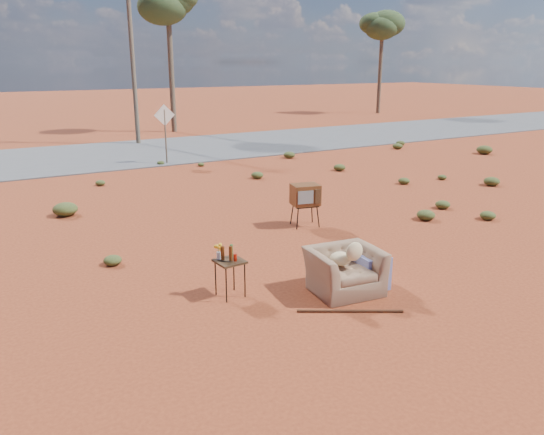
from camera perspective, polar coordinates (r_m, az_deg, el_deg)
ground at (r=9.26m, az=4.36°, el=-6.96°), size 140.00×140.00×0.00m
highway at (r=22.83m, az=-17.26°, el=6.46°), size 140.00×7.00×0.04m
armchair at (r=8.86m, az=8.31°, el=-5.00°), size 1.41×0.86×0.98m
tv_unit at (r=12.16m, az=3.60°, el=2.39°), size 0.70×0.61×0.98m
side_table at (r=8.51m, az=-4.83°, el=-4.46°), size 0.47×0.47×0.88m
rusty_bar at (r=8.27m, az=8.39°, el=-9.92°), size 1.42×0.85×0.04m
road_sign at (r=20.16m, az=-11.45°, el=9.90°), size 0.78×0.06×2.19m
eucalyptus_center at (r=29.82m, az=-11.13°, el=21.41°), size 3.20×3.20×7.60m
eucalyptus_right at (r=41.06m, az=11.79°, el=19.23°), size 3.20×3.20×7.10m
utility_pole_center at (r=25.45m, az=-14.83°, el=16.95°), size 1.40×0.20×8.00m
scrub_patch at (r=12.61m, az=-10.06°, el=-0.11°), size 17.49×8.07×0.33m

